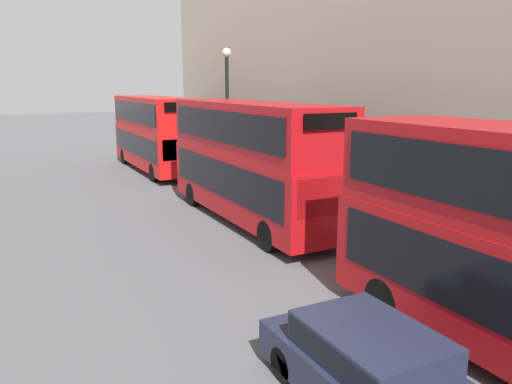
{
  "coord_description": "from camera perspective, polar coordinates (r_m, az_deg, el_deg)",
  "views": [
    {
      "loc": [
        -6.71,
        1.72,
        5.14
      ],
      "look_at": [
        0.48,
        15.72,
        1.74
      ],
      "focal_mm": 35.0,
      "sensor_mm": 36.0,
      "label": 1
    }
  ],
  "objects": [
    {
      "name": "street_lamp",
      "position": [
        25.35,
        -3.31,
        10.1
      ],
      "size": [
        0.44,
        0.44,
        6.89
      ],
      "color": "black",
      "rests_on": "ground"
    },
    {
      "name": "bus_second_in_queue",
      "position": [
        18.71,
        -0.52,
        4.02
      ],
      "size": [
        2.59,
        10.02,
        4.51
      ],
      "color": "#A80F14",
      "rests_on": "ground"
    },
    {
      "name": "car_hatchback",
      "position": [
        8.6,
        13.12,
        -18.97
      ],
      "size": [
        1.89,
        4.23,
        1.38
      ],
      "color": "#1E2338",
      "rests_on": "ground"
    },
    {
      "name": "bus_third_in_queue",
      "position": [
        30.8,
        -11.5,
        6.91
      ],
      "size": [
        2.59,
        10.25,
        4.42
      ],
      "color": "red",
      "rests_on": "ground"
    }
  ]
}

